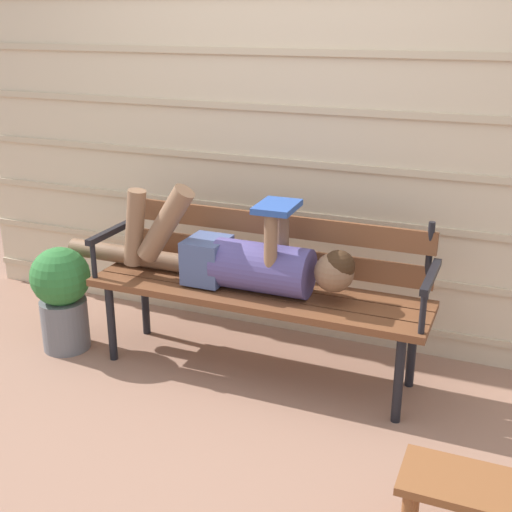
# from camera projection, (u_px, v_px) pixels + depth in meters

# --- Properties ---
(ground_plane) EXTENTS (12.00, 12.00, 0.00)m
(ground_plane) POSITION_uv_depth(u_px,v_px,m) (241.00, 389.00, 3.30)
(ground_plane) COLOR #936B56
(house_siding) EXTENTS (4.26, 0.08, 2.58)m
(house_siding) POSITION_uv_depth(u_px,v_px,m) (296.00, 108.00, 3.51)
(house_siding) COLOR beige
(house_siding) RESTS_ON ground
(park_bench) EXTENTS (1.73, 0.45, 0.85)m
(park_bench) POSITION_uv_depth(u_px,v_px,m) (261.00, 278.00, 3.35)
(park_bench) COLOR brown
(park_bench) RESTS_ON ground
(reclining_person) EXTENTS (1.64, 0.26, 0.52)m
(reclining_person) POSITION_uv_depth(u_px,v_px,m) (236.00, 258.00, 3.29)
(reclining_person) COLOR #514784
(footstool) EXTENTS (0.45, 0.26, 0.31)m
(footstool) POSITION_uv_depth(u_px,v_px,m) (468.00, 496.00, 2.20)
(footstool) COLOR brown
(footstool) RESTS_ON ground
(potted_plant) EXTENTS (0.32, 0.32, 0.59)m
(potted_plant) POSITION_uv_depth(u_px,v_px,m) (62.00, 294.00, 3.61)
(potted_plant) COLOR slate
(potted_plant) RESTS_ON ground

